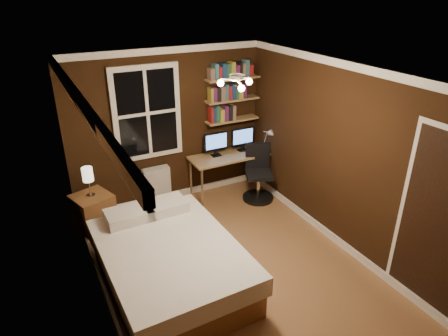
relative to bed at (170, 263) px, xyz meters
name	(u,v)px	position (x,y,z in m)	size (l,w,h in m)	color
floor	(231,266)	(0.80, -0.05, -0.30)	(4.20, 4.20, 0.00)	brown
wall_back	(169,128)	(0.80, 2.05, 0.95)	(3.20, 0.04, 2.50)	black
wall_left	(91,213)	(-0.80, -0.05, 0.95)	(0.04, 4.20, 2.50)	black
wall_right	(337,155)	(2.40, -0.05, 0.95)	(0.04, 4.20, 2.50)	black
ceiling	(233,73)	(0.80, -0.05, 2.20)	(3.20, 4.20, 0.02)	white
window	(147,113)	(0.45, 2.01, 1.25)	(1.06, 0.06, 1.46)	white
door	(435,227)	(2.39, -1.60, 0.72)	(0.03, 0.82, 2.05)	black
ceiling_fixture	(237,84)	(0.80, -0.15, 2.10)	(0.44, 0.44, 0.18)	beige
bookshelf_lower	(232,120)	(1.88, 1.93, 0.95)	(0.92, 0.22, 0.03)	#987A49
books_row_lower	(232,112)	(1.88, 1.93, 1.08)	(0.42, 0.16, 0.23)	maroon
bookshelf_middle	(232,100)	(1.88, 1.93, 1.30)	(0.92, 0.22, 0.03)	#987A49
books_row_middle	(232,92)	(1.88, 1.93, 1.43)	(0.60, 0.16, 0.23)	navy
bookshelf_upper	(233,78)	(1.88, 1.93, 1.65)	(0.92, 0.22, 0.03)	#987A49
books_row_upper	(233,70)	(1.88, 1.93, 1.78)	(0.66, 0.16, 0.23)	#29613B
bed	(170,263)	(0.00, 0.00, 0.00)	(1.54, 2.11, 0.70)	brown
nightstand	(94,214)	(-0.59, 1.54, 0.01)	(0.49, 0.49, 0.62)	brown
bedside_lamp	(89,182)	(-0.59, 1.54, 0.53)	(0.15, 0.15, 0.43)	beige
radiator	(157,186)	(0.49, 1.93, 0.02)	(0.43, 0.15, 0.65)	beige
desk	(233,158)	(1.80, 1.75, 0.34)	(1.49, 0.56, 0.71)	#987A49
monitor_left	(216,144)	(1.52, 1.82, 0.61)	(0.42, 0.12, 0.41)	black
monitor_right	(243,139)	(2.03, 1.82, 0.61)	(0.42, 0.12, 0.41)	black
desk_lamp	(268,140)	(2.38, 1.58, 0.63)	(0.14, 0.32, 0.44)	silver
office_chair	(258,179)	(2.07, 1.34, 0.05)	(0.56, 0.56, 0.95)	black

